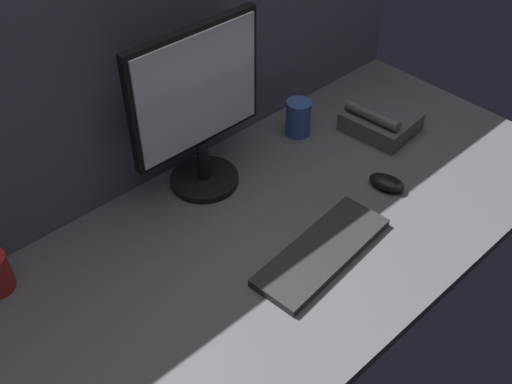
{
  "coord_description": "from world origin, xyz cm",
  "views": [
    {
      "loc": [
        -67.61,
        -73.56,
        103.78
      ],
      "look_at": [
        1.93,
        0.0,
        14.0
      ],
      "focal_mm": 42.19,
      "sensor_mm": 36.0,
      "label": 1
    }
  ],
  "objects_px": {
    "monitor": "(198,105)",
    "mug_ceramic_blue": "(298,118)",
    "keyboard": "(322,251)",
    "mouse": "(387,183)",
    "desk_phone": "(380,121)"
  },
  "relations": [
    {
      "from": "monitor",
      "to": "mug_ceramic_blue",
      "type": "height_order",
      "value": "monitor"
    },
    {
      "from": "monitor",
      "to": "keyboard",
      "type": "height_order",
      "value": "monitor"
    },
    {
      "from": "mouse",
      "to": "desk_phone",
      "type": "relative_size",
      "value": 0.47
    },
    {
      "from": "monitor",
      "to": "desk_phone",
      "type": "bearing_deg",
      "value": -18.33
    },
    {
      "from": "monitor",
      "to": "mouse",
      "type": "xyz_separation_m",
      "value": [
        0.33,
        -0.35,
        -0.22
      ]
    },
    {
      "from": "monitor",
      "to": "mouse",
      "type": "distance_m",
      "value": 0.53
    },
    {
      "from": "keyboard",
      "to": "mug_ceramic_blue",
      "type": "distance_m",
      "value": 0.48
    },
    {
      "from": "monitor",
      "to": "desk_phone",
      "type": "xyz_separation_m",
      "value": [
        0.52,
        -0.17,
        -0.21
      ]
    },
    {
      "from": "desk_phone",
      "to": "mouse",
      "type": "bearing_deg",
      "value": -137.28
    },
    {
      "from": "mouse",
      "to": "mug_ceramic_blue",
      "type": "height_order",
      "value": "mug_ceramic_blue"
    },
    {
      "from": "mouse",
      "to": "desk_phone",
      "type": "xyz_separation_m",
      "value": [
        0.19,
        0.17,
        0.01
      ]
    },
    {
      "from": "mug_ceramic_blue",
      "to": "desk_phone",
      "type": "relative_size",
      "value": 0.52
    },
    {
      "from": "keyboard",
      "to": "mug_ceramic_blue",
      "type": "height_order",
      "value": "mug_ceramic_blue"
    },
    {
      "from": "keyboard",
      "to": "mouse",
      "type": "distance_m",
      "value": 0.3
    },
    {
      "from": "keyboard",
      "to": "mug_ceramic_blue",
      "type": "xyz_separation_m",
      "value": [
        0.3,
        0.37,
        0.04
      ]
    }
  ]
}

